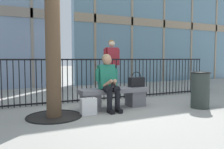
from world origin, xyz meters
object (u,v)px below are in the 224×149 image
trash_can (200,90)px  seated_person_with_phone (108,80)px  stone_bench (114,96)px  shopping_bag (88,106)px  handbag_on_bench (136,82)px  bystander_at_railing (112,62)px

trash_can → seated_person_with_phone: bearing=160.1°
stone_bench → shopping_bag: bearing=-154.2°
handbag_on_bench → trash_can: size_ratio=0.45×
shopping_bag → trash_can: size_ratio=0.53×
seated_person_with_phone → trash_can: (1.94, -0.70, -0.23)m
seated_person_with_phone → handbag_on_bench: (0.77, 0.12, -0.08)m
shopping_bag → bystander_at_railing: (1.59, 2.30, 0.83)m
handbag_on_bench → shopping_bag: 1.41m
shopping_bag → trash_can: bearing=-10.9°
seated_person_with_phone → bystander_at_railing: (1.06, 2.08, 0.35)m
stone_bench → handbag_on_bench: handbag_on_bench is taller
handbag_on_bench → bystander_at_railing: bearing=81.8°
stone_bench → handbag_on_bench: size_ratio=4.35×
stone_bench → seated_person_with_phone: (-0.19, -0.13, 0.38)m
stone_bench → seated_person_with_phone: 0.44m
shopping_bag → trash_can: 2.54m
seated_person_with_phone → trash_can: 2.08m
seated_person_with_phone → bystander_at_railing: bearing=63.0°
bystander_at_railing → seated_person_with_phone: bearing=-117.0°
shopping_bag → bystander_at_railing: 2.92m
seated_person_with_phone → handbag_on_bench: seated_person_with_phone is taller
seated_person_with_phone → shopping_bag: seated_person_with_phone is taller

